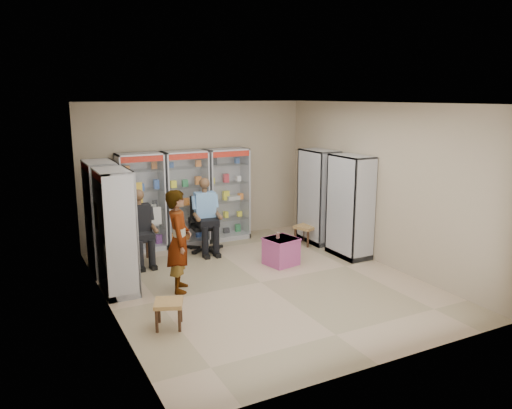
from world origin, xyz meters
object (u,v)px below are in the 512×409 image
cabinet_right_far (318,197)px  pink_trunk (281,251)px  cabinet_back_right (227,194)px  woven_stool_b (169,314)px  standing_man (179,241)px  cabinet_back_mid (186,198)px  woven_stool_a (306,235)px  seated_shopkeeper (205,217)px  cabinet_back_left (141,202)px  wooden_chair (140,238)px  cabinet_left_near (116,232)px  office_chair (204,224)px  cabinet_right_near (350,206)px  cabinet_left_far (103,217)px

cabinet_right_far → pink_trunk: cabinet_right_far is taller
pink_trunk → cabinet_back_right: bearing=94.7°
cabinet_back_right → woven_stool_b: (-2.50, -3.64, -0.81)m
pink_trunk → standing_man: bearing=-170.5°
cabinet_back_mid → standing_man: (-0.98, -2.43, -0.16)m
woven_stool_a → woven_stool_b: bearing=-147.3°
seated_shopkeeper → cabinet_back_left: bearing=155.6°
wooden_chair → pink_trunk: size_ratio=1.77×
wooden_chair → woven_stool_a: wooden_chair is taller
wooden_chair → cabinet_left_near: bearing=-117.6°
office_chair → woven_stool_b: (-1.71, -3.04, -0.37)m
cabinet_back_mid → cabinet_back_right: bearing=0.0°
cabinet_back_mid → cabinet_left_near: 2.77m
cabinet_right_near → wooden_chair: bearing=68.4°
cabinet_right_near → seated_shopkeeper: cabinet_right_near is taller
cabinet_left_near → office_chair: 2.53m
cabinet_back_right → seated_shopkeeper: size_ratio=1.41×
woven_stool_a → cabinet_left_far: bearing=176.3°
cabinet_right_near → seated_shopkeeper: size_ratio=1.41×
wooden_chair → woven_stool_b: size_ratio=2.48×
cabinet_right_near → woven_stool_a: bearing=17.7°
pink_trunk → woven_stool_b: pink_trunk is taller
cabinet_back_left → cabinet_right_far: same height
seated_shopkeeper → woven_stool_a: 2.22m
cabinet_back_mid → cabinet_right_far: same height
cabinet_back_left → cabinet_back_mid: bearing=0.0°
pink_trunk → woven_stool_a: (1.13, 0.88, -0.05)m
cabinet_back_right → woven_stool_a: (1.30, -1.20, -0.79)m
cabinet_right_far → woven_stool_a: cabinet_right_far is taller
seated_shopkeeper → cabinet_back_right: bearing=45.4°
wooden_chair → pink_trunk: wooden_chair is taller
woven_stool_a → cabinet_back_right: bearing=137.3°
cabinet_back_left → cabinet_back_right: size_ratio=1.00×
cabinet_back_mid → cabinet_left_near: bearing=-132.8°
cabinet_left_far → pink_trunk: 3.30m
woven_stool_a → office_chair: bearing=164.0°
cabinet_back_left → cabinet_back_mid: 0.95m
woven_stool_b → cabinet_left_near: bearing=101.6°
cabinet_left_far → standing_man: cabinet_left_far is taller
seated_shopkeeper → cabinet_back_mid: bearing=110.0°
pink_trunk → cabinet_back_left: bearing=134.9°
office_chair → pink_trunk: 1.79m
cabinet_back_left → cabinet_back_right: (1.90, 0.00, 0.00)m
pink_trunk → cabinet_right_far: bearing=33.1°
cabinet_right_far → cabinet_left_near: same height
cabinet_back_left → woven_stool_b: cabinet_back_left is taller
woven_stool_b → woven_stool_a: bearing=32.7°
wooden_chair → cabinet_back_mid: bearing=31.3°
cabinet_back_right → wooden_chair: bearing=-161.2°
cabinet_back_left → cabinet_right_near: size_ratio=1.00×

